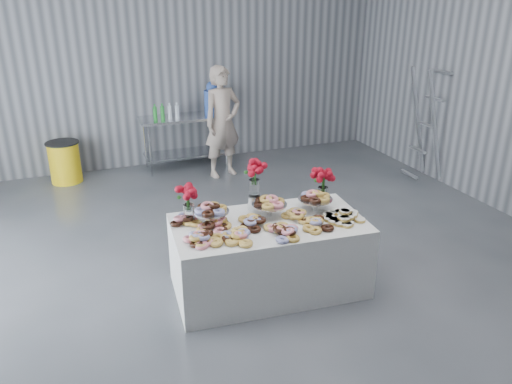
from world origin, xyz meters
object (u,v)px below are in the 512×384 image
water_jug (212,99)px  person (223,122)px  display_table (269,256)px  stepladder (426,125)px  trash_barrel (65,162)px  prep_table (185,133)px

water_jug → person: person is taller
display_table → stepladder: (3.52, 2.07, 0.54)m
display_table → trash_barrel: 4.42m
display_table → prep_table: (0.12, 4.01, 0.24)m
display_table → prep_table: size_ratio=1.27×
trash_barrel → person: bearing=-13.7°
trash_barrel → stepladder: bearing=-19.9°
prep_table → person: (0.48, -0.60, 0.28)m
water_jug → stepladder: size_ratio=0.30×
display_table → person: 3.50m
water_jug → person: size_ratio=0.31×
display_table → person: size_ratio=1.06×
prep_table → trash_barrel: (-1.97, -0.00, -0.29)m
trash_barrel → display_table: bearing=-65.2°
display_table → water_jug: size_ratio=3.43×
display_table → stepladder: stepladder is taller
prep_table → stepladder: 3.93m
display_table → person: (0.60, 3.41, 0.52)m
prep_table → stepladder: bearing=-29.7°
display_table → trash_barrel: (-1.85, 4.01, -0.04)m
person → stepladder: stepladder is taller
water_jug → stepladder: (2.90, -1.94, -0.24)m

